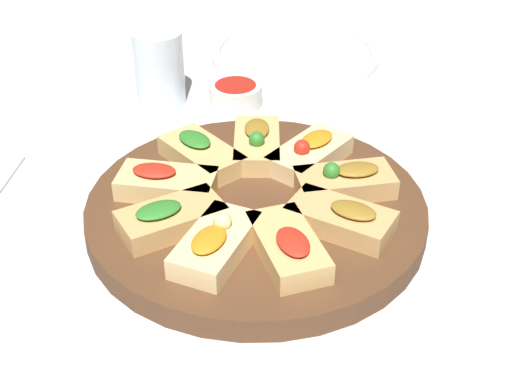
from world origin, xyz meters
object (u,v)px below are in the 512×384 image
at_px(water_glass, 159,68).
at_px(dipping_bowl, 236,94).
at_px(serving_board, 256,211).
at_px(plate_left, 295,53).

bearing_deg(water_glass, dipping_bowl, 100.41).
relative_size(serving_board, plate_left, 1.36).
distance_m(serving_board, dipping_bowl, 0.27).
bearing_deg(dipping_bowl, serving_board, 21.48).
distance_m(water_glass, dipping_bowl, 0.11).
bearing_deg(serving_board, water_glass, -139.28).
bearing_deg(serving_board, dipping_bowl, -158.52).
relative_size(plate_left, dipping_bowl, 3.61).
relative_size(plate_left, water_glass, 2.57).
xyz_separation_m(serving_board, dipping_bowl, (-0.25, -0.10, 0.00)).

